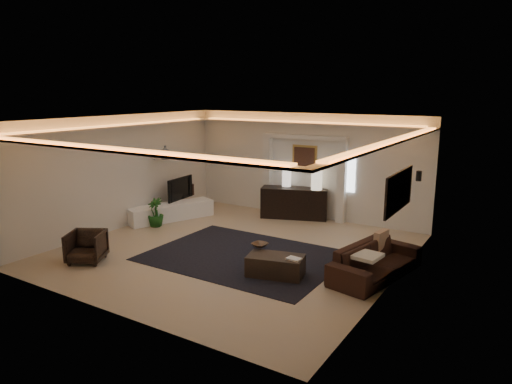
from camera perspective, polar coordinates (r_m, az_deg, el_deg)
The scene contains 33 objects.
floor at distance 10.52m, azimuth -2.68°, elevation -7.14°, with size 7.00×7.00×0.00m, color tan.
ceiling at distance 9.94m, azimuth -2.85°, elevation 8.84°, with size 7.00×7.00×0.00m, color white.
wall_back at distance 13.11m, azimuth 5.99°, elevation 3.25°, with size 7.00×7.00×0.00m, color silver.
wall_front at distance 7.60m, azimuth -17.98°, elevation -3.95°, with size 7.00×7.00×0.00m, color silver.
wall_left at distance 12.43m, azimuth -16.16°, elevation 2.33°, with size 7.00×7.00×0.00m, color silver.
wall_right at distance 8.67m, azimuth 16.64°, elevation -1.89°, with size 7.00×7.00×0.00m, color silver.
cove_soffit at distance 9.96m, azimuth -2.83°, elevation 7.23°, with size 7.00×7.00×0.04m, color silver.
daylight_slit at distance 12.58m, azimuth 11.47°, elevation 2.23°, with size 0.25×0.03×1.00m, color white.
area_rug at distance 10.15m, azimuth -1.45°, elevation -7.83°, with size 4.00×3.00×0.01m, color black.
pilaster_left at distance 13.62m, azimuth 1.42°, elevation 2.16°, with size 0.22×0.20×2.20m, color silver.
pilaster_right at distance 12.62m, azimuth 10.45°, elevation 1.15°, with size 0.22×0.20×2.20m, color silver.
alcove_header at distance 12.92m, azimuth 5.87°, elevation 6.70°, with size 2.52×0.20×0.12m, color silver.
painting_frame at distance 13.05m, azimuth 5.95°, elevation 4.10°, with size 0.74×0.04×0.74m, color tan.
painting_canvas at distance 13.03m, azimuth 5.90°, elevation 4.09°, with size 0.62×0.02×0.62m, color #4C2D1E.
art_panel_frame at distance 8.91m, azimuth 17.07°, elevation 0.10°, with size 0.04×1.64×0.74m, color black.
art_panel_gold at distance 8.91m, azimuth 16.92°, elevation 0.12°, with size 0.02×1.50×0.62m, color tan.
wall_sconce at distance 10.75m, azimuth 19.27°, elevation 1.87°, with size 0.12×0.12×0.22m, color black.
wall_niche at distance 13.32m, azimuth -11.57°, elevation 4.08°, with size 0.10×0.55×0.04m, color silver.
console at distance 13.07m, azimuth 4.70°, elevation -1.45°, with size 1.82×0.57×0.91m, color black.
lamp_left at distance 13.15m, azimuth 3.75°, elevation 1.72°, with size 0.25×0.25×0.56m, color white.
lamp_right at distance 12.74m, azimuth 7.42°, elevation 1.31°, with size 0.30×0.30×0.66m, color #FFF0CD.
media_ledge at distance 13.09m, azimuth -10.34°, elevation -2.39°, with size 0.59×2.38×0.45m, color white.
tv at distance 13.49m, azimuth -9.62°, elevation 0.46°, with size 0.15×1.11×0.64m, color black.
figurine at distance 14.01m, azimuth -7.83°, elevation 0.42°, with size 0.12×0.12×0.33m, color black.
ginger_jar at distance 12.90m, azimuth -11.02°, elevation 4.76°, with size 0.36×0.36×0.37m, color slate.
plant at distance 12.50m, azimuth -12.20°, elevation -2.46°, with size 0.42×0.42×0.75m, color #194B16.
sofa at distance 9.27m, azimuth 14.43°, elevation -8.17°, with size 0.85×2.18×0.64m, color brown.
throw_blanket at distance 8.84m, azimuth 12.94°, elevation -7.51°, with size 0.63×0.51×0.07m, color beige.
throw_pillow at distance 9.71m, azimuth 15.03°, elevation -5.81°, with size 0.13×0.42×0.42m, color tan.
coffee_table at distance 9.08m, azimuth 2.40°, elevation -8.97°, with size 1.07×0.58×0.40m, color black.
bowl at distance 9.49m, azimuth 0.47°, elevation -6.44°, with size 0.32×0.32×0.08m, color #483525.
magazine at distance 8.83m, azimuth 4.65°, elevation -8.10°, with size 0.26×0.19×0.03m, color white.
armchair at distance 10.35m, azimuth -20.02°, elevation -6.31°, with size 0.70×0.72×0.65m, color #322619.
Camera 1 is at (5.66, -8.14, 3.50)m, focal length 32.74 mm.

